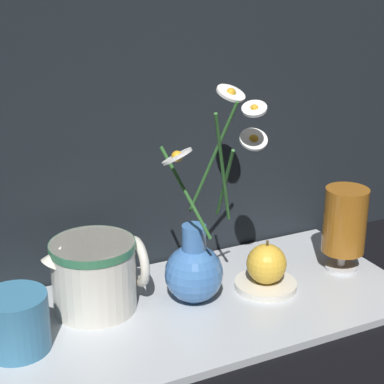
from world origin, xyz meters
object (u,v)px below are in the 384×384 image
Objects in this scene: vase_with_flowers at (196,263)px; ceramic_pitcher at (95,272)px; yellow_mug at (14,323)px; orange_fruit at (267,264)px; tea_glass at (346,223)px.

vase_with_flowers is 0.15m from ceramic_pitcher.
yellow_mug is at bearing -156.64° from ceramic_pitcher.
orange_fruit is (0.39, -0.00, 0.00)m from yellow_mug.
tea_glass is at bearing -3.57° from vase_with_flowers.
vase_with_flowers reaches higher than yellow_mug.
tea_glass is at bearing -0.69° from orange_fruit.
orange_fruit is at bearing -0.21° from yellow_mug.
ceramic_pitcher reaches higher than orange_fruit.
tea_glass is (0.27, -0.02, 0.02)m from vase_with_flowers.
vase_with_flowers is at bearing 172.79° from orange_fruit.
yellow_mug is at bearing 179.79° from orange_fruit.
orange_fruit is (0.26, -0.06, -0.02)m from ceramic_pitcher.
ceramic_pitcher is 2.11× the size of orange_fruit.
tea_glass is at bearing -0.34° from yellow_mug.
vase_with_flowers is 4.45× the size of orange_fruit.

